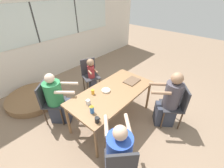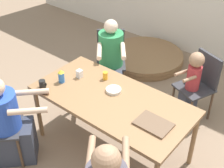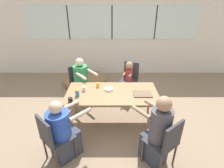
# 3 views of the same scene
# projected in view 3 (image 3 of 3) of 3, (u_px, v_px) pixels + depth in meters

# --- Properties ---
(ground_plane) EXTENTS (16.00, 16.00, 0.00)m
(ground_plane) POSITION_uv_depth(u_px,v_px,m) (112.00, 124.00, 3.61)
(ground_plane) COLOR #8C725B
(wall_back_with_windows) EXTENTS (8.40, 0.08, 2.80)m
(wall_back_with_windows) POSITION_uv_depth(u_px,v_px,m) (112.00, 30.00, 5.32)
(wall_back_with_windows) COLOR silver
(wall_back_with_windows) RESTS_ON ground_plane
(dining_table) EXTENTS (1.72, 0.85, 0.74)m
(dining_table) POSITION_uv_depth(u_px,v_px,m) (112.00, 95.00, 3.30)
(dining_table) COLOR olive
(dining_table) RESTS_ON ground_plane
(chair_for_woman_green_shirt) EXTENTS (0.57, 0.57, 0.89)m
(chair_for_woman_green_shirt) POSITION_uv_depth(u_px,v_px,m) (52.00, 136.00, 2.55)
(chair_for_woman_green_shirt) COLOR #333338
(chair_for_woman_green_shirt) RESTS_ON ground_plane
(chair_for_man_blue_shirt) EXTENTS (0.56, 0.56, 0.89)m
(chair_for_man_blue_shirt) POSITION_uv_depth(u_px,v_px,m) (166.00, 141.00, 2.47)
(chair_for_man_blue_shirt) COLOR #333338
(chair_for_man_blue_shirt) RESTS_ON ground_plane
(chair_for_man_teal_shirt) EXTENTS (0.56, 0.56, 0.89)m
(chair_for_man_teal_shirt) POSITION_uv_depth(u_px,v_px,m) (78.00, 80.00, 4.23)
(chair_for_man_teal_shirt) COLOR #333338
(chair_for_man_teal_shirt) RESTS_ON ground_plane
(chair_for_toddler) EXTENTS (0.52, 0.52, 0.89)m
(chair_for_toddler) POSITION_uv_depth(u_px,v_px,m) (130.00, 76.00, 4.42)
(chair_for_toddler) COLOR #333338
(chair_for_toddler) RESTS_ON ground_plane
(person_woman_green_shirt) EXTENTS (0.68, 0.69, 1.07)m
(person_woman_green_shirt) POSITION_uv_depth(u_px,v_px,m) (63.00, 133.00, 2.69)
(person_woman_green_shirt) COLOR #333847
(person_woman_green_shirt) RESTS_ON ground_plane
(person_man_blue_shirt) EXTENTS (0.58, 0.63, 1.20)m
(person_man_blue_shirt) POSITION_uv_depth(u_px,v_px,m) (157.00, 134.00, 2.58)
(person_man_blue_shirt) COLOR #333847
(person_man_blue_shirt) RESTS_ON ground_plane
(person_man_teal_shirt) EXTENTS (0.64, 0.67, 1.12)m
(person_man_teal_shirt) POSITION_uv_depth(u_px,v_px,m) (82.00, 84.00, 4.13)
(person_man_teal_shirt) COLOR #333847
(person_man_teal_shirt) RESTS_ON ground_plane
(person_toddler) EXTENTS (0.27, 0.35, 0.97)m
(person_toddler) POSITION_uv_depth(u_px,v_px,m) (128.00, 80.00, 4.31)
(person_toddler) COLOR #333847
(person_toddler) RESTS_ON ground_plane
(food_tray_dark) EXTENTS (0.34, 0.24, 0.02)m
(food_tray_dark) POSITION_uv_depth(u_px,v_px,m) (142.00, 94.00, 3.21)
(food_tray_dark) COLOR brown
(food_tray_dark) RESTS_ON dining_table
(coffee_mug) EXTENTS (0.08, 0.07, 0.09)m
(coffee_mug) POSITION_uv_depth(u_px,v_px,m) (70.00, 100.00, 2.96)
(coffee_mug) COLOR black
(coffee_mug) RESTS_ON dining_table
(sippy_cup) EXTENTS (0.07, 0.07, 0.16)m
(sippy_cup) POSITION_uv_depth(u_px,v_px,m) (77.00, 92.00, 3.12)
(sippy_cup) COLOR blue
(sippy_cup) RESTS_ON dining_table
(juice_glass) EXTENTS (0.06, 0.06, 0.09)m
(juice_glass) POSITION_uv_depth(u_px,v_px,m) (98.00, 85.00, 3.45)
(juice_glass) COLOR gold
(juice_glass) RESTS_ON dining_table
(milk_carton_small) EXTENTS (0.06, 0.06, 0.09)m
(milk_carton_small) POSITION_uv_depth(u_px,v_px,m) (84.00, 89.00, 3.31)
(milk_carton_small) COLOR silver
(milk_carton_small) RESTS_ON dining_table
(bowl_white_shallow) EXTENTS (0.17, 0.17, 0.03)m
(bowl_white_shallow) POSITION_uv_depth(u_px,v_px,m) (109.00, 89.00, 3.35)
(bowl_white_shallow) COLOR silver
(bowl_white_shallow) RESTS_ON dining_table
(folded_table_stack) EXTENTS (1.27, 1.27, 0.15)m
(folded_table_stack) POSITION_uv_depth(u_px,v_px,m) (85.00, 80.00, 5.26)
(folded_table_stack) COLOR olive
(folded_table_stack) RESTS_ON ground_plane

